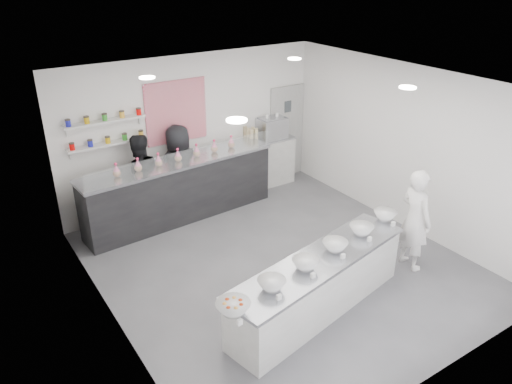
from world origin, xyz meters
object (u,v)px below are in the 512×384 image
Objects in this scene: espresso_ledge at (264,163)px; prep_counter at (319,285)px; staff_left at (140,180)px; back_bar at (180,190)px; staff_right at (180,170)px; woman_prep at (415,220)px; espresso_machine at (272,128)px.

prep_counter is at bearing -113.99° from espresso_ledge.
staff_left is at bearing 94.07° from prep_counter.
staff_right is (0.13, 0.25, 0.30)m from back_bar.
back_bar is 2.25× the size of woman_prep.
espresso_ledge is (2.19, 0.39, -0.06)m from back_bar.
woman_prep is at bearing 121.47° from staff_right.
espresso_machine is at bearing -170.77° from staff_left.
espresso_ledge is at bearing 6.26° from back_bar.
staff_right is (-0.26, 3.89, 0.46)m from prep_counter.
prep_counter is at bearing -116.47° from espresso_machine.
prep_counter is 2.21× the size of espresso_ledge.
back_bar is 2.53m from espresso_machine.
staff_right is at bearing 37.62° from woman_prep.
back_bar is at bearing 40.80° from woman_prep.
back_bar is 4.32m from woman_prep.
espresso_ledge is 2.09m from staff_right.
espresso_machine is 0.34× the size of staff_left.
staff_right reaches higher than prep_counter.
back_bar is 2.17× the size of staff_left.
espresso_machine is (0.21, 0.00, 0.76)m from espresso_ledge.
staff_left is at bearing -177.31° from espresso_ledge.
back_bar is 2.22m from espresso_ledge.
back_bar is 0.78m from staff_left.
staff_left is at bearing -177.49° from espresso_machine.
espresso_ledge is 0.80× the size of staff_right.
staff_left is (-3.09, 3.82, 0.03)m from woman_prep.
staff_left is 0.98× the size of staff_right.
espresso_ledge is 2.40× the size of espresso_machine.
espresso_machine reaches higher than back_bar.
staff_right is at bearing 58.97° from back_bar.
back_bar is 2.67× the size of espresso_ledge.
espresso_machine is (2.40, 0.39, 0.70)m from back_bar.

